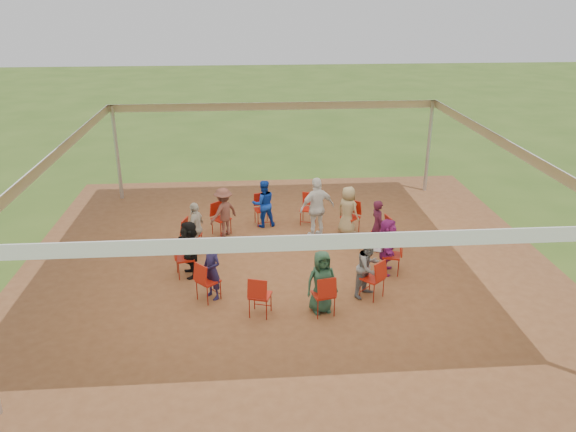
{
  "coord_description": "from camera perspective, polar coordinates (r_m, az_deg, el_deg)",
  "views": [
    {
      "loc": [
        -0.97,
        -12.43,
        6.24
      ],
      "look_at": [
        0.02,
        0.3,
        1.1
      ],
      "focal_mm": 35.0,
      "sensor_mm": 36.0,
      "label": 1
    }
  ],
  "objects": [
    {
      "name": "chair_4",
      "position": [
        15.97,
        -2.61,
        0.63
      ],
      "size": [
        0.5,
        0.52,
        0.9
      ],
      "primitive_type": null,
      "rotation": [
        0.0,
        0.0,
        -2.93
      ],
      "color": "#A9190B",
      "rests_on": "ground"
    },
    {
      "name": "chair_1",
      "position": [
        14.61,
        9.46,
        -1.76
      ],
      "size": [
        0.52,
        0.5,
        0.9
      ],
      "primitive_type": null,
      "rotation": [
        0.0,
        0.0,
        1.79
      ],
      "color": "#A9190B",
      "rests_on": "ground"
    },
    {
      "name": "chair_0",
      "position": [
        13.45,
        10.47,
        -3.97
      ],
      "size": [
        0.55,
        0.53,
        0.9
      ],
      "primitive_type": null,
      "rotation": [
        0.0,
        0.0,
        1.26
      ],
      "color": "#A9190B",
      "rests_on": "ground"
    },
    {
      "name": "chair_9",
      "position": [
        11.59,
        -2.85,
        -8.07
      ],
      "size": [
        0.53,
        0.55,
        0.9
      ],
      "primitive_type": null,
      "rotation": [
        0.0,
        0.0,
        -0.31
      ],
      "color": "#A9190B",
      "rests_on": "ground"
    },
    {
      "name": "person_seated_9",
      "position": [
        12.3,
        8.17,
        -5.17
      ],
      "size": [
        0.74,
        0.73,
        1.36
      ],
      "primitive_type": "imported",
      "rotation": [
        0.0,
        0.0,
        0.74
      ],
      "color": "slate",
      "rests_on": "ground"
    },
    {
      "name": "ground",
      "position": [
        13.94,
        -0.0,
        -4.67
      ],
      "size": [
        80.0,
        80.0,
        0.0
      ],
      "primitive_type": "plane",
      "color": "#3B581B",
      "rests_on": "ground"
    },
    {
      "name": "person_seated_6",
      "position": [
        13.22,
        -9.96,
        -3.29
      ],
      "size": [
        0.73,
        1.33,
        1.36
      ],
      "primitive_type": "imported",
      "rotation": [
        0.0,
        0.0,
        -1.35
      ],
      "color": "black",
      "rests_on": "ground"
    },
    {
      "name": "person_seated_2",
      "position": [
        15.34,
        6.11,
        0.55
      ],
      "size": [
        0.72,
        0.74,
        1.36
      ],
      "primitive_type": "imported",
      "rotation": [
        0.0,
        0.0,
        2.31
      ],
      "color": "#9F8B5E",
      "rests_on": "ground"
    },
    {
      "name": "chair_11",
      "position": [
        12.35,
        8.56,
        -6.31
      ],
      "size": [
        0.61,
        0.61,
        0.9
      ],
      "primitive_type": null,
      "rotation": [
        0.0,
        0.0,
        0.74
      ],
      "color": "#A9190B",
      "rests_on": "ground"
    },
    {
      "name": "chair_8",
      "position": [
        12.23,
        -8.11,
        -6.57
      ],
      "size": [
        0.61,
        0.61,
        0.9
      ],
      "primitive_type": null,
      "rotation": [
        0.0,
        0.0,
        -0.83
      ],
      "color": "#A9190B",
      "rests_on": "ground"
    },
    {
      "name": "person_seated_7",
      "position": [
        12.19,
        -7.73,
        -5.41
      ],
      "size": [
        0.57,
        0.58,
        1.36
      ],
      "primitive_type": "imported",
      "rotation": [
        0.0,
        0.0,
        -0.83
      ],
      "color": "#201A41",
      "rests_on": "ground"
    },
    {
      "name": "person_seated_0",
      "position": [
        13.36,
        10.03,
        -3.02
      ],
      "size": [
        0.83,
        1.34,
        1.36
      ],
      "primitive_type": "imported",
      "rotation": [
        0.0,
        0.0,
        1.26
      ],
      "color": "#821C6B",
      "rests_on": "ground"
    },
    {
      "name": "dirt_patch",
      "position": [
        13.94,
        -0.0,
        -4.65
      ],
      "size": [
        13.0,
        13.0,
        0.0
      ],
      "primitive_type": "plane",
      "color": "brown",
      "rests_on": "ground"
    },
    {
      "name": "tent",
      "position": [
        13.05,
        -0.0,
        4.68
      ],
      "size": [
        10.33,
        10.33,
        3.0
      ],
      "color": "#B2B2B7",
      "rests_on": "ground"
    },
    {
      "name": "chair_10",
      "position": [
        11.64,
        3.61,
        -7.97
      ],
      "size": [
        0.5,
        0.52,
        0.9
      ],
      "primitive_type": null,
      "rotation": [
        0.0,
        0.0,
        0.22
      ],
      "color": "#A9190B",
      "rests_on": "ground"
    },
    {
      "name": "person_seated_5",
      "position": [
        14.34,
        -9.33,
        -1.19
      ],
      "size": [
        0.63,
        0.88,
        1.36
      ],
      "primitive_type": "imported",
      "rotation": [
        0.0,
        0.0,
        -1.88
      ],
      "color": "beige",
      "rests_on": "ground"
    },
    {
      "name": "chair_3",
      "position": [
        16.0,
        2.04,
        0.68
      ],
      "size": [
        0.53,
        0.55,
        0.9
      ],
      "primitive_type": null,
      "rotation": [
        0.0,
        0.0,
        2.83
      ],
      "color": "#A9190B",
      "rests_on": "ground"
    },
    {
      "name": "person_seated_4",
      "position": [
        15.25,
        -6.55,
        0.41
      ],
      "size": [
        0.94,
        0.91,
        1.36
      ],
      "primitive_type": "imported",
      "rotation": [
        0.0,
        0.0,
        -2.4
      ],
      "color": "brown",
      "rests_on": "ground"
    },
    {
      "name": "person_seated_8",
      "position": [
        11.62,
        3.43,
        -6.68
      ],
      "size": [
        0.73,
        0.5,
        1.36
      ],
      "primitive_type": "imported",
      "rotation": [
        0.0,
        0.0,
        0.22
      ],
      "color": "#254733",
      "rests_on": "ground"
    },
    {
      "name": "person_seated_3",
      "position": [
        15.78,
        -2.51,
        1.27
      ],
      "size": [
        0.73,
        0.51,
        1.36
      ],
      "primitive_type": "imported",
      "rotation": [
        0.0,
        0.0,
        -2.93
      ],
      "color": "#0D32A3",
      "rests_on": "ground"
    },
    {
      "name": "chair_5",
      "position": [
        15.43,
        -6.8,
        -0.29
      ],
      "size": [
        0.61,
        0.61,
        0.9
      ],
      "primitive_type": null,
      "rotation": [
        0.0,
        0.0,
        -2.4
      ],
      "color": "#A9190B",
      "rests_on": "ground"
    },
    {
      "name": "chair_6",
      "position": [
        14.47,
        -9.71,
        -2.0
      ],
      "size": [
        0.55,
        0.53,
        0.9
      ],
      "primitive_type": null,
      "rotation": [
        0.0,
        0.0,
        -1.88
      ],
      "color": "#A9190B",
      "rests_on": "ground"
    },
    {
      "name": "standing_person",
      "position": [
        14.99,
        2.97,
        0.81
      ],
      "size": [
        1.1,
        0.8,
        1.69
      ],
      "primitive_type": "imported",
      "rotation": [
        0.0,
        0.0,
        3.47
      ],
      "color": "silver",
      "rests_on": "ground"
    },
    {
      "name": "person_seated_1",
      "position": [
        14.47,
        9.08,
        -0.96
      ],
      "size": [
        0.42,
        0.55,
        1.36
      ],
      "primitive_type": "imported",
      "rotation": [
        0.0,
        0.0,
        1.79
      ],
      "color": "#3E1123",
      "rests_on": "ground"
    },
    {
      "name": "laptop",
      "position": [
        13.38,
        9.32,
        -3.13
      ],
      "size": [
        0.33,
        0.37,
        0.21
      ],
      "rotation": [
        0.0,
        0.0,
        1.26
      ],
      "color": "#B7B7BC",
      "rests_on": "ground"
    },
    {
      "name": "chair_2",
      "position": [
        15.52,
        6.34,
        -0.14
      ],
      "size": [
        0.61,
        0.61,
        0.9
      ],
      "primitive_type": null,
      "rotation": [
        0.0,
        0.0,
        2.31
      ],
      "color": "#A9190B",
      "rests_on": "ground"
    },
    {
      "name": "chair_7",
      "position": [
        13.31,
        -10.41,
        -4.26
      ],
      "size": [
        0.52,
        0.5,
        0.9
      ],
      "primitive_type": null,
      "rotation": [
        0.0,
        0.0,
        -1.35
      ],
      "color": "#A9190B",
      "rests_on": "ground"
    },
    {
      "name": "cable_coil",
      "position": [
        14.83,
        1.55,
        -2.88
      ],
      "size": [
        0.38,
        0.38,
        0.03
      ],
      "rotation": [
        0.0,
        0.0,
        0.15
      ],
      "color": "black",
      "rests_on": "ground"
    }
  ]
}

